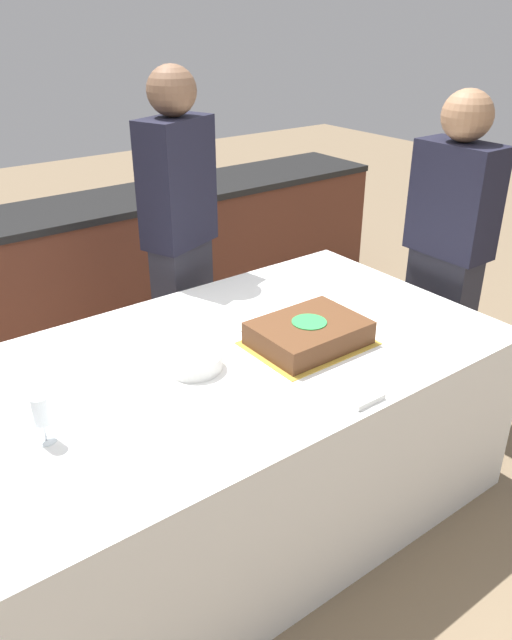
# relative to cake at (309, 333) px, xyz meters

# --- Properties ---
(ground_plane) EXTENTS (14.00, 14.00, 0.00)m
(ground_plane) POSITION_rel_cake_xyz_m (-0.32, 0.13, -0.81)
(ground_plane) COLOR #7A664C
(back_counter) EXTENTS (4.40, 0.58, 0.92)m
(back_counter) POSITION_rel_cake_xyz_m (-0.32, 1.80, -0.35)
(back_counter) COLOR #5B2D1E
(back_counter) RESTS_ON ground_plane
(dining_table) EXTENTS (2.16, 1.20, 0.77)m
(dining_table) POSITION_rel_cake_xyz_m (-0.32, 0.13, -0.43)
(dining_table) COLOR white
(dining_table) RESTS_ON ground_plane
(cake) EXTENTS (0.45, 0.35, 0.10)m
(cake) POSITION_rel_cake_xyz_m (0.00, 0.00, 0.00)
(cake) COLOR gold
(cake) RESTS_ON dining_table
(plate_stack) EXTENTS (0.20, 0.20, 0.06)m
(plate_stack) POSITION_rel_cake_xyz_m (-0.45, 0.11, -0.02)
(plate_stack) COLOR white
(plate_stack) RESTS_ON dining_table
(wine_glass) EXTENTS (0.06, 0.06, 0.16)m
(wine_glass) POSITION_rel_cake_xyz_m (-1.03, 0.02, 0.06)
(wine_glass) COLOR white
(wine_glass) RESTS_ON dining_table
(side_plate_near_cake) EXTENTS (0.22, 0.22, 0.00)m
(side_plate_near_cake) POSITION_rel_cake_xyz_m (-0.07, 0.31, -0.04)
(side_plate_near_cake) COLOR white
(side_plate_near_cake) RESTS_ON dining_table
(utensil_pile) EXTENTS (0.13, 0.10, 0.02)m
(utensil_pile) POSITION_rel_cake_xyz_m (-0.11, -0.39, -0.04)
(utensil_pile) COLOR white
(utensil_pile) RESTS_ON dining_table
(person_cutting_cake) EXTENTS (0.40, 0.31, 1.72)m
(person_cutting_cake) POSITION_rel_cake_xyz_m (0.00, 0.95, 0.09)
(person_cutting_cake) COLOR #282833
(person_cutting_cake) RESTS_ON ground_plane
(person_seated_right) EXTENTS (0.23, 0.39, 1.62)m
(person_seated_right) POSITION_rel_cake_xyz_m (0.99, 0.13, 0.04)
(person_seated_right) COLOR #282833
(person_seated_right) RESTS_ON ground_plane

